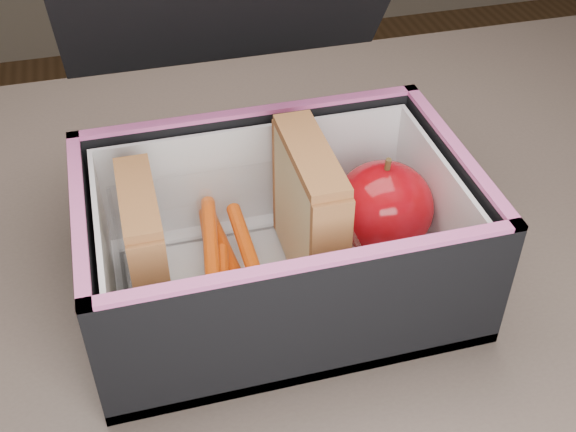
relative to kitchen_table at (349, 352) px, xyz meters
name	(u,v)px	position (x,y,z in m)	size (l,w,h in m)	color
kitchen_table	(349,352)	(0.00, 0.00, 0.00)	(1.20, 0.80, 0.75)	brown
lunch_bag	(277,226)	(-0.06, 0.01, 0.15)	(0.28, 0.29, 0.26)	black
plastic_tub	(230,251)	(-0.10, 0.01, 0.14)	(0.16, 0.12, 0.07)	white
sandwich_left	(146,247)	(-0.16, 0.01, 0.16)	(0.02, 0.09, 0.10)	#DAC685
sandwich_right	(309,212)	(-0.04, 0.01, 0.16)	(0.03, 0.10, 0.11)	#DAC685
carrot_sticks	(225,262)	(-0.10, 0.01, 0.12)	(0.04, 0.16, 0.03)	#D84500
paper_napkin	(373,247)	(0.02, 0.02, 0.11)	(0.07, 0.07, 0.01)	white
red_apple	(383,207)	(0.02, 0.02, 0.15)	(0.09, 0.09, 0.08)	#900104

